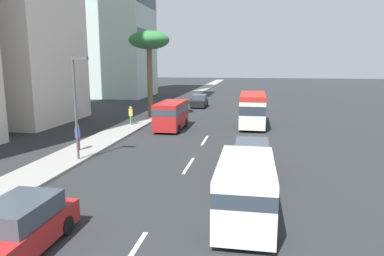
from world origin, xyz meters
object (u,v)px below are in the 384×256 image
(car_fifth, at_px, (17,229))
(street_lamp, at_px, (77,95))
(van_seventh, at_px, (246,187))
(pedestrian_mid_block, at_px, (78,136))
(car_fourth, at_px, (253,102))
(palm_tree, at_px, (149,43))
(van_third, at_px, (171,114))
(car_sixth, at_px, (199,101))
(minibus_lead, at_px, (253,108))
(pedestrian_by_tree, at_px, (131,115))
(car_second, at_px, (252,158))

(car_fifth, distance_m, street_lamp, 10.62)
(van_seventh, height_order, street_lamp, street_lamp)
(van_seventh, relative_size, pedestrian_mid_block, 2.92)
(car_fourth, bearing_deg, palm_tree, 134.19)
(van_third, height_order, van_seventh, van_third)
(van_seventh, xyz_separation_m, street_lamp, (6.31, 9.70, 2.61))
(pedestrian_mid_block, bearing_deg, car_sixth, 70.71)
(van_seventh, relative_size, palm_tree, 0.56)
(car_fourth, distance_m, palm_tree, 16.21)
(car_sixth, distance_m, van_seventh, 33.57)
(minibus_lead, relative_size, van_seventh, 1.40)
(car_fourth, relative_size, car_fifth, 1.03)
(van_third, relative_size, van_seventh, 1.08)
(palm_tree, bearing_deg, pedestrian_by_tree, 176.43)
(car_sixth, bearing_deg, minibus_lead, 27.90)
(van_third, height_order, palm_tree, palm_tree)
(minibus_lead, xyz_separation_m, street_lamp, (-13.64, 9.83, 2.26))
(car_second, height_order, van_third, van_third)
(van_seventh, distance_m, street_lamp, 11.86)
(minibus_lead, relative_size, car_sixth, 1.68)
(car_second, xyz_separation_m, palm_tree, (17.30, 10.59, 6.87))
(car_sixth, distance_m, palm_tree, 12.49)
(van_seventh, distance_m, pedestrian_by_tree, 20.95)
(car_sixth, height_order, street_lamp, street_lamp)
(pedestrian_mid_block, bearing_deg, van_seventh, -47.17)
(car_fourth, bearing_deg, van_seventh, 179.82)
(car_fourth, xyz_separation_m, car_sixth, (-0.49, 6.83, 0.02))
(car_sixth, bearing_deg, street_lamp, -6.39)
(minibus_lead, distance_m, street_lamp, 16.97)
(car_second, height_order, car_fifth, car_second)
(car_fifth, xyz_separation_m, van_seventh, (3.40, -6.75, 0.53))
(car_fourth, distance_m, pedestrian_mid_block, 27.37)
(minibus_lead, height_order, car_sixth, minibus_lead)
(car_fourth, bearing_deg, car_sixth, 94.11)
(car_fifth, bearing_deg, car_fourth, 169.44)
(car_sixth, relative_size, street_lamp, 0.69)
(car_fifth, xyz_separation_m, car_sixth, (36.29, -0.03, 0.02))
(van_third, bearing_deg, car_second, 31.56)
(minibus_lead, bearing_deg, palm_tree, 73.04)
(minibus_lead, relative_size, palm_tree, 0.79)
(van_third, relative_size, palm_tree, 0.61)
(palm_tree, bearing_deg, van_seventh, -155.81)
(car_second, bearing_deg, van_third, 31.56)
(car_fourth, height_order, pedestrian_by_tree, pedestrian_by_tree)
(car_fifth, height_order, car_sixth, car_sixth)
(pedestrian_mid_block, relative_size, street_lamp, 0.28)
(street_lamp, bearing_deg, car_sixth, -6.39)
(van_third, bearing_deg, pedestrian_by_tree, -101.35)
(car_fourth, xyz_separation_m, pedestrian_mid_block, (-25.07, 10.96, 0.31))
(minibus_lead, distance_m, van_third, 7.44)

